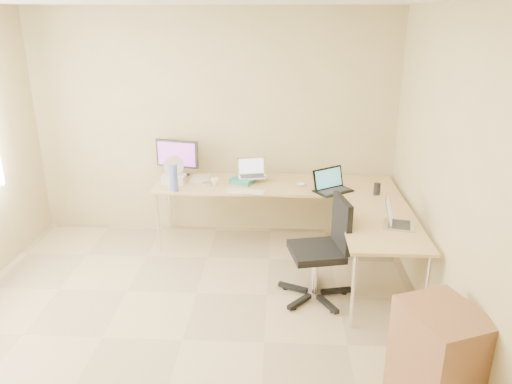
{
  "coord_description": "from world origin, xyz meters",
  "views": [
    {
      "loc": [
        0.77,
        -3.33,
        2.53
      ],
      "look_at": [
        0.55,
        1.1,
        0.9
      ],
      "focal_mm": 34.54,
      "sensor_mm": 36.0,
      "label": 1
    }
  ],
  "objects_px": {
    "laptop_black": "(334,181)",
    "mug": "(215,181)",
    "keyboard": "(246,191)",
    "laptop_return": "(400,215)",
    "water_bottle": "(174,178)",
    "monitor": "(177,158)",
    "office_chair": "(316,249)",
    "desk_fan": "(175,169)",
    "laptop_center": "(252,168)",
    "cabinet": "(439,360)",
    "desk_return": "(377,257)",
    "desk_main": "(275,214)"
  },
  "relations": [
    {
      "from": "laptop_black",
      "to": "mug",
      "type": "relative_size",
      "value": 4.41
    },
    {
      "from": "keyboard",
      "to": "laptop_return",
      "type": "bearing_deg",
      "value": -19.5
    },
    {
      "from": "laptop_black",
      "to": "water_bottle",
      "type": "relative_size",
      "value": 1.31
    },
    {
      "from": "monitor",
      "to": "office_chair",
      "type": "bearing_deg",
      "value": -27.79
    },
    {
      "from": "laptop_black",
      "to": "water_bottle",
      "type": "xyz_separation_m",
      "value": [
        -1.69,
        -0.07,
        0.03
      ]
    },
    {
      "from": "keyboard",
      "to": "office_chair",
      "type": "relative_size",
      "value": 0.41
    },
    {
      "from": "keyboard",
      "to": "desk_fan",
      "type": "xyz_separation_m",
      "value": [
        -0.82,
        0.32,
        0.13
      ]
    },
    {
      "from": "laptop_center",
      "to": "water_bottle",
      "type": "xyz_separation_m",
      "value": [
        -0.81,
        -0.35,
        -0.01
      ]
    },
    {
      "from": "keyboard",
      "to": "office_chair",
      "type": "xyz_separation_m",
      "value": [
        0.7,
        -0.84,
        -0.24
      ]
    },
    {
      "from": "monitor",
      "to": "cabinet",
      "type": "bearing_deg",
      "value": -36.08
    },
    {
      "from": "water_bottle",
      "to": "monitor",
      "type": "bearing_deg",
      "value": 96.48
    },
    {
      "from": "office_chair",
      "to": "keyboard",
      "type": "bearing_deg",
      "value": 117.6
    },
    {
      "from": "water_bottle",
      "to": "desk_fan",
      "type": "relative_size",
      "value": 1.04
    },
    {
      "from": "desk_fan",
      "to": "desk_return",
      "type": "bearing_deg",
      "value": -40.96
    },
    {
      "from": "laptop_center",
      "to": "mug",
      "type": "distance_m",
      "value": 0.44
    },
    {
      "from": "laptop_center",
      "to": "cabinet",
      "type": "bearing_deg",
      "value": -73.6
    },
    {
      "from": "desk_return",
      "to": "desk_fan",
      "type": "relative_size",
      "value": 4.62
    },
    {
      "from": "mug",
      "to": "desk_return",
      "type": "bearing_deg",
      "value": -29.19
    },
    {
      "from": "desk_main",
      "to": "laptop_center",
      "type": "relative_size",
      "value": 8.36
    },
    {
      "from": "office_chair",
      "to": "desk_main",
      "type": "bearing_deg",
      "value": 96.91
    },
    {
      "from": "laptop_center",
      "to": "laptop_black",
      "type": "xyz_separation_m",
      "value": [
        0.88,
        -0.28,
        -0.03
      ]
    },
    {
      "from": "laptop_center",
      "to": "water_bottle",
      "type": "height_order",
      "value": "water_bottle"
    },
    {
      "from": "desk_fan",
      "to": "cabinet",
      "type": "xyz_separation_m",
      "value": [
        2.25,
        -2.46,
        -0.51
      ]
    },
    {
      "from": "desk_return",
      "to": "laptop_return",
      "type": "xyz_separation_m",
      "value": [
        0.15,
        -0.1,
        0.47
      ]
    },
    {
      "from": "desk_fan",
      "to": "water_bottle",
      "type": "bearing_deg",
      "value": -95.29
    },
    {
      "from": "keyboard",
      "to": "mug",
      "type": "distance_m",
      "value": 0.42
    },
    {
      "from": "mug",
      "to": "desk_fan",
      "type": "bearing_deg",
      "value": 167.34
    },
    {
      "from": "desk_fan",
      "to": "monitor",
      "type": "bearing_deg",
      "value": 75.56
    },
    {
      "from": "laptop_return",
      "to": "cabinet",
      "type": "xyz_separation_m",
      "value": [
        0.0,
        -1.34,
        -0.48
      ]
    },
    {
      "from": "office_chair",
      "to": "desk_return",
      "type": "bearing_deg",
      "value": 0.88
    },
    {
      "from": "water_bottle",
      "to": "cabinet",
      "type": "bearing_deg",
      "value": -44.37
    },
    {
      "from": "keyboard",
      "to": "water_bottle",
      "type": "relative_size",
      "value": 1.38
    },
    {
      "from": "keyboard",
      "to": "cabinet",
      "type": "xyz_separation_m",
      "value": [
        1.43,
        -2.15,
        -0.38
      ]
    },
    {
      "from": "desk_return",
      "to": "laptop_center",
      "type": "xyz_separation_m",
      "value": [
        -1.23,
        1.05,
        0.52
      ]
    },
    {
      "from": "desk_fan",
      "to": "cabinet",
      "type": "distance_m",
      "value": 3.37
    },
    {
      "from": "monitor",
      "to": "desk_fan",
      "type": "relative_size",
      "value": 1.8
    },
    {
      "from": "office_chair",
      "to": "cabinet",
      "type": "height_order",
      "value": "office_chair"
    },
    {
      "from": "desk_return",
      "to": "monitor",
      "type": "relative_size",
      "value": 2.56
    },
    {
      "from": "mug",
      "to": "office_chair",
      "type": "distance_m",
      "value": 1.51
    },
    {
      "from": "monitor",
      "to": "cabinet",
      "type": "distance_m",
      "value": 3.52
    },
    {
      "from": "laptop_center",
      "to": "office_chair",
      "type": "xyz_separation_m",
      "value": [
        0.65,
        -1.18,
        -0.39
      ]
    },
    {
      "from": "laptop_return",
      "to": "office_chair",
      "type": "bearing_deg",
      "value": 106.06
    },
    {
      "from": "desk_fan",
      "to": "laptop_return",
      "type": "bearing_deg",
      "value": -41.53
    },
    {
      "from": "desk_main",
      "to": "mug",
      "type": "distance_m",
      "value": 0.78
    },
    {
      "from": "desk_main",
      "to": "cabinet",
      "type": "distance_m",
      "value": 2.69
    },
    {
      "from": "cabinet",
      "to": "laptop_center",
      "type": "bearing_deg",
      "value": 97.2
    },
    {
      "from": "monitor",
      "to": "mug",
      "type": "bearing_deg",
      "value": -18.06
    },
    {
      "from": "mug",
      "to": "water_bottle",
      "type": "distance_m",
      "value": 0.47
    },
    {
      "from": "desk_main",
      "to": "laptop_black",
      "type": "bearing_deg",
      "value": -20.51
    },
    {
      "from": "monitor",
      "to": "laptop_black",
      "type": "relative_size",
      "value": 1.33
    }
  ]
}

